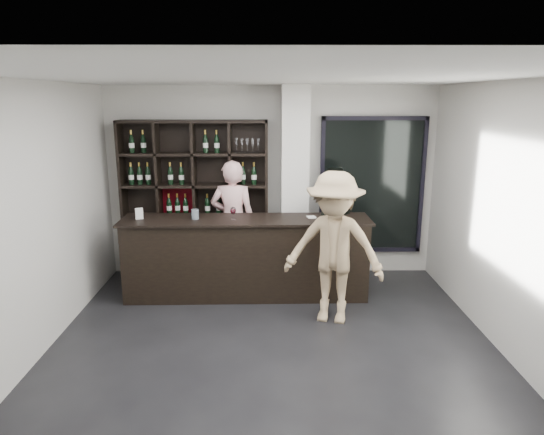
{
  "coord_description": "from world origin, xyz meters",
  "views": [
    {
      "loc": [
        -0.05,
        -4.63,
        2.71
      ],
      "look_at": [
        -0.0,
        1.1,
        1.29
      ],
      "focal_mm": 32.0,
      "sensor_mm": 36.0,
      "label": 1
    }
  ],
  "objects_px": {
    "tasting_counter": "(246,258)",
    "customer": "(334,248)",
    "taster_pink": "(233,221)",
    "taster_black": "(331,227)",
    "wine_shelf": "(195,201)"
  },
  "relations": [
    {
      "from": "tasting_counter",
      "to": "customer",
      "type": "relative_size",
      "value": 1.8
    },
    {
      "from": "taster_pink",
      "to": "taster_black",
      "type": "xyz_separation_m",
      "value": [
        1.44,
        -0.23,
        -0.04
      ]
    },
    {
      "from": "taster_pink",
      "to": "customer",
      "type": "bearing_deg",
      "value": 138.63
    },
    {
      "from": "taster_black",
      "to": "wine_shelf",
      "type": "bearing_deg",
      "value": -16.47
    },
    {
      "from": "tasting_counter",
      "to": "taster_pink",
      "type": "xyz_separation_m",
      "value": [
        -0.22,
        0.65,
        0.36
      ]
    },
    {
      "from": "taster_black",
      "to": "customer",
      "type": "bearing_deg",
      "value": 79.09
    },
    {
      "from": "wine_shelf",
      "to": "tasting_counter",
      "type": "xyz_separation_m",
      "value": [
        0.8,
        -0.82,
        -0.64
      ]
    },
    {
      "from": "tasting_counter",
      "to": "customer",
      "type": "xyz_separation_m",
      "value": [
        1.1,
        -0.78,
        0.38
      ]
    },
    {
      "from": "taster_pink",
      "to": "customer",
      "type": "xyz_separation_m",
      "value": [
        1.32,
        -1.43,
        0.02
      ]
    },
    {
      "from": "wine_shelf",
      "to": "taster_pink",
      "type": "distance_m",
      "value": 0.66
    },
    {
      "from": "tasting_counter",
      "to": "taster_pink",
      "type": "relative_size",
      "value": 1.85
    },
    {
      "from": "tasting_counter",
      "to": "taster_black",
      "type": "xyz_separation_m",
      "value": [
        1.22,
        0.42,
        0.32
      ]
    },
    {
      "from": "wine_shelf",
      "to": "customer",
      "type": "xyz_separation_m",
      "value": [
        1.9,
        -1.59,
        -0.26
      ]
    },
    {
      "from": "taster_pink",
      "to": "tasting_counter",
      "type": "bearing_deg",
      "value": 114.82
    },
    {
      "from": "wine_shelf",
      "to": "taster_black",
      "type": "relative_size",
      "value": 1.37
    }
  ]
}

